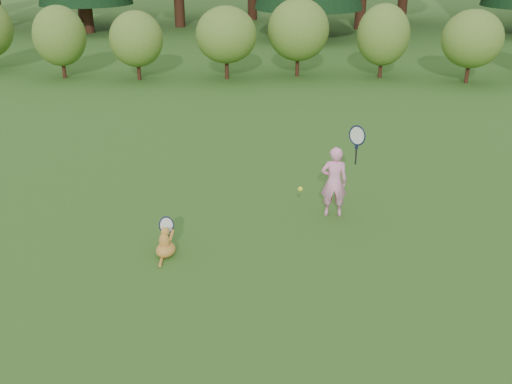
# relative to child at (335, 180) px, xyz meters

# --- Properties ---
(ground) EXTENTS (100.00, 100.00, 0.00)m
(ground) POSITION_rel_child_xyz_m (-1.57, -1.42, -0.68)
(ground) COLOR #1F4B15
(ground) RESTS_ON ground
(shrub_row) EXTENTS (28.00, 3.00, 2.80)m
(shrub_row) POSITION_rel_child_xyz_m (-1.57, 11.58, 0.72)
(shrub_row) COLOR #496720
(shrub_row) RESTS_ON ground
(child) EXTENTS (0.70, 0.42, 1.94)m
(child) POSITION_rel_child_xyz_m (0.00, 0.00, 0.00)
(child) COLOR pink
(child) RESTS_ON ground
(cat) EXTENTS (0.48, 0.74, 0.67)m
(cat) POSITION_rel_child_xyz_m (-2.75, -1.56, -0.42)
(cat) COLOR #B87823
(cat) RESTS_ON ground
(tennis_ball) EXTENTS (0.07, 0.07, 0.07)m
(tennis_ball) POSITION_rel_child_xyz_m (-0.67, -1.55, 0.49)
(tennis_ball) COLOR yellow
(tennis_ball) RESTS_ON ground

